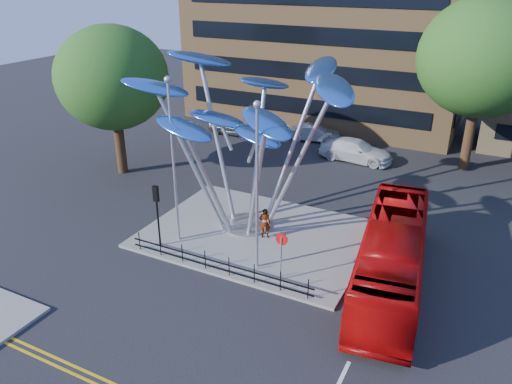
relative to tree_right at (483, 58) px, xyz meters
The scene contains 15 objects.
ground 24.75m from the tree_right, 109.98° to the right, with size 120.00×120.00×0.00m, color black.
traffic_island 20.01m from the tree_right, 119.36° to the right, with size 12.00×9.00×0.15m, color slate.
tree_right is the anchor object (origin of this frame).
tree_left 25.09m from the tree_right, 151.39° to the right, with size 7.60×7.60×10.32m.
leaf_sculpture 18.37m from the tree_right, 123.31° to the right, with size 12.72×9.54×9.51m.
street_lamp_left 22.49m from the tree_right, 124.05° to the right, with size 0.36×0.36×8.80m.
street_lamp_right 20.64m from the tree_right, 111.54° to the right, with size 0.36×0.36×8.30m.
traffic_light_island 24.06m from the tree_right, 123.69° to the right, with size 0.28×0.18×3.42m.
no_entry_sign_island 21.31m from the tree_right, 107.12° to the right, with size 0.60×0.10×2.45m.
pedestrian_railing_front 23.43m from the tree_right, 113.91° to the right, with size 10.00×0.06×1.00m.
red_bus 18.58m from the tree_right, 94.61° to the right, with size 2.64×11.30×3.15m, color #A30707.
pedestrian 19.58m from the tree_right, 117.52° to the right, with size 0.63×0.41×1.72m, color gray.
parked_car_left 20.67m from the tree_right, behind, with size 1.78×4.41×1.50m, color #3A3C41.
parked_car_mid 14.21m from the tree_right, behind, with size 1.47×4.22×1.39m, color #B6B9BF.
parked_car_right 10.70m from the tree_right, 165.18° to the right, with size 2.28×5.60×1.63m, color silver.
Camera 1 is at (9.96, -15.64, 13.60)m, focal length 35.00 mm.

